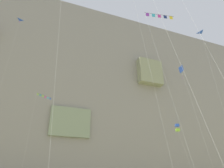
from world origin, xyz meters
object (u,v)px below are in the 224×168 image
(kite_banner_near_cliff, at_px, (160,21))
(kite_delta_mid_left, at_px, (16,33))
(kite_box_far_left, at_px, (177,128))
(kite_banner_low_left, at_px, (41,107))
(kite_diamond_upper_mid, at_px, (182,72))
(kite_delta_high_right, at_px, (204,40))

(kite_banner_near_cliff, height_order, kite_delta_mid_left, kite_delta_mid_left)
(kite_banner_near_cliff, xyz_separation_m, kite_box_far_left, (11.80, 14.07, -11.44))
(kite_banner_low_left, relative_size, kite_diamond_upper_mid, 0.67)
(kite_box_far_left, bearing_deg, kite_delta_high_right, -25.03)
(kite_box_far_left, relative_size, kite_delta_mid_left, 0.38)
(kite_banner_low_left, height_order, kite_diamond_upper_mid, kite_diamond_upper_mid)
(kite_box_far_left, relative_size, kite_delta_high_right, 0.37)
(kite_banner_low_left, bearing_deg, kite_box_far_left, -10.94)
(kite_banner_low_left, height_order, kite_delta_mid_left, kite_delta_mid_left)
(kite_banner_low_left, relative_size, kite_box_far_left, 1.34)
(kite_banner_near_cliff, xyz_separation_m, kite_delta_high_right, (19.63, 10.41, 9.07))
(kite_banner_low_left, relative_size, kite_delta_mid_left, 0.51)
(kite_banner_low_left, bearing_deg, kite_delta_high_right, -14.42)
(kite_delta_mid_left, bearing_deg, kite_delta_high_right, -13.92)
(kite_box_far_left, bearing_deg, kite_delta_mid_left, 168.95)
(kite_diamond_upper_mid, bearing_deg, kite_box_far_left, 119.80)
(kite_banner_near_cliff, distance_m, kite_diamond_upper_mid, 17.63)
(kite_banner_near_cliff, xyz_separation_m, kite_diamond_upper_mid, (13.08, 11.82, 0.14))
(kite_banner_near_cliff, bearing_deg, kite_delta_high_right, 27.93)
(kite_banner_low_left, distance_m, kite_banner_near_cliff, 25.15)
(kite_banner_low_left, height_order, kite_box_far_left, kite_banner_low_left)
(kite_banner_near_cliff, bearing_deg, kite_box_far_left, 50.02)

